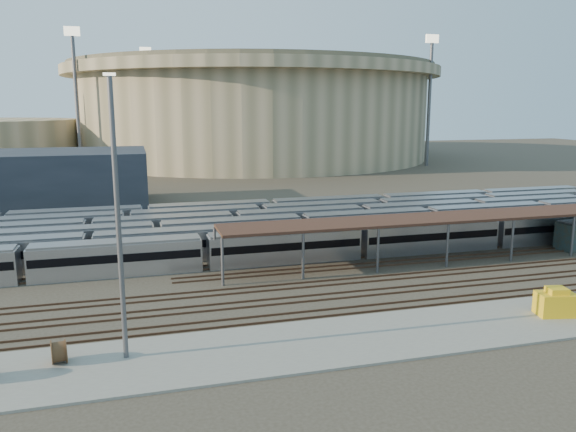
# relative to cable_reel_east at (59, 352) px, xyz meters

# --- Properties ---
(ground) EXTENTS (420.00, 420.00, 0.00)m
(ground) POSITION_rel_cable_reel_east_xyz_m (21.98, 13.50, -1.05)
(ground) COLOR #383026
(ground) RESTS_ON ground
(apron) EXTENTS (50.00, 9.00, 0.20)m
(apron) POSITION_rel_cable_reel_east_xyz_m (16.98, -1.50, -0.95)
(apron) COLOR gray
(apron) RESTS_ON ground
(subway_trains) EXTENTS (125.09, 23.90, 3.60)m
(subway_trains) POSITION_rel_cable_reel_east_xyz_m (24.31, 32.00, 0.75)
(subway_trains) COLOR #BABABF
(subway_trains) RESTS_ON ground
(inspection_shed) EXTENTS (60.30, 6.00, 5.30)m
(inspection_shed) POSITION_rel_cable_reel_east_xyz_m (43.98, 17.50, 3.93)
(inspection_shed) COLOR #545358
(inspection_shed) RESTS_ON ground
(empty_tracks) EXTENTS (170.00, 9.62, 0.18)m
(empty_tracks) POSITION_rel_cable_reel_east_xyz_m (21.98, 8.50, -0.96)
(empty_tracks) COLOR #4C3323
(empty_tracks) RESTS_ON ground
(stadium) EXTENTS (124.00, 124.00, 32.50)m
(stadium) POSITION_rel_cable_reel_east_xyz_m (46.98, 153.50, 15.42)
(stadium) COLOR tan
(stadium) RESTS_ON ground
(service_building) EXTENTS (42.00, 20.00, 10.00)m
(service_building) POSITION_rel_cable_reel_east_xyz_m (-13.02, 68.50, 3.95)
(service_building) COLOR #1E232D
(service_building) RESTS_ON ground
(floodlight_0) EXTENTS (4.00, 1.00, 38.40)m
(floodlight_0) POSITION_rel_cable_reel_east_xyz_m (-8.02, 123.50, 19.60)
(floodlight_0) COLOR #545358
(floodlight_0) RESTS_ON ground
(floodlight_2) EXTENTS (4.00, 1.00, 38.40)m
(floodlight_2) POSITION_rel_cable_reel_east_xyz_m (91.98, 113.50, 19.60)
(floodlight_2) COLOR #545358
(floodlight_2) RESTS_ON ground
(floodlight_3) EXTENTS (4.00, 1.00, 38.40)m
(floodlight_3) POSITION_rel_cable_reel_east_xyz_m (11.98, 173.50, 19.60)
(floodlight_3) COLOR #545358
(floodlight_3) RESTS_ON ground
(cable_reel_east) EXTENTS (1.23, 1.85, 1.71)m
(cable_reel_east) POSITION_rel_cable_reel_east_xyz_m (0.00, 0.00, 0.00)
(cable_reel_east) COLOR #4E2E1F
(cable_reel_east) RESTS_ON apron
(yard_light_pole) EXTENTS (0.81, 0.36, 20.03)m
(yard_light_pole) POSITION_rel_cable_reel_east_xyz_m (4.54, -0.27, 9.25)
(yard_light_pole) COLOR #545358
(yard_light_pole) RESTS_ON apron
(yellow_equipment) EXTENTS (3.51, 2.59, 1.98)m
(yellow_equipment) POSITION_rel_cable_reel_east_xyz_m (40.48, -1.57, 0.14)
(yellow_equipment) COLOR gold
(yellow_equipment) RESTS_ON apron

